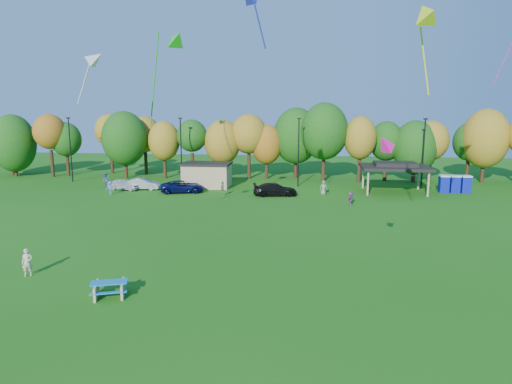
# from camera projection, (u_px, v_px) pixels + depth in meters

# --- Properties ---
(ground) EXTENTS (160.00, 160.00, 0.00)m
(ground) POSITION_uv_depth(u_px,v_px,m) (235.00, 322.00, 22.45)
(ground) COLOR #19600F
(ground) RESTS_ON ground
(tree_line) EXTENTS (93.57, 10.55, 11.15)m
(tree_line) POSITION_uv_depth(u_px,v_px,m) (279.00, 139.00, 65.93)
(tree_line) COLOR black
(tree_line) RESTS_ON ground
(lamp_posts) EXTENTS (64.50, 0.25, 9.09)m
(lamp_posts) POSITION_uv_depth(u_px,v_px,m) (299.00, 150.00, 60.38)
(lamp_posts) COLOR black
(lamp_posts) RESTS_ON ground
(utility_building) EXTENTS (6.30, 4.30, 3.25)m
(utility_building) POSITION_uv_depth(u_px,v_px,m) (207.00, 175.00, 60.41)
(utility_building) COLOR tan
(utility_building) RESTS_ON ground
(pavilion) EXTENTS (8.20, 6.20, 3.77)m
(pavilion) POSITION_uv_depth(u_px,v_px,m) (395.00, 167.00, 56.37)
(pavilion) COLOR tan
(pavilion) RESTS_ON ground
(porta_potties) EXTENTS (3.75, 1.18, 2.18)m
(porta_potties) POSITION_uv_depth(u_px,v_px,m) (455.00, 184.00, 56.48)
(porta_potties) COLOR #0C19A4
(porta_potties) RESTS_ON ground
(picnic_table) EXTENTS (2.39, 2.18, 0.86)m
(picnic_table) POSITION_uv_depth(u_px,v_px,m) (109.00, 288.00, 25.48)
(picnic_table) COLOR tan
(picnic_table) RESTS_ON ground
(kite_flyer) EXTENTS (0.76, 0.68, 1.76)m
(kite_flyer) POSITION_uv_depth(u_px,v_px,m) (27.00, 262.00, 28.54)
(kite_flyer) COLOR beige
(kite_flyer) RESTS_ON ground
(car_a) EXTENTS (4.51, 2.46, 1.46)m
(car_a) POSITION_uv_depth(u_px,v_px,m) (124.00, 184.00, 58.48)
(car_a) COLOR silver
(car_a) RESTS_ON ground
(car_b) EXTENTS (4.59, 1.88, 1.48)m
(car_b) POSITION_uv_depth(u_px,v_px,m) (143.00, 184.00, 58.67)
(car_b) COLOR #9E9FA4
(car_b) RESTS_ON ground
(car_c) EXTENTS (5.88, 3.88, 1.50)m
(car_c) POSITION_uv_depth(u_px,v_px,m) (183.00, 187.00, 56.65)
(car_c) COLOR #0B0F45
(car_c) RESTS_ON ground
(car_d) EXTENTS (5.51, 3.01, 1.52)m
(car_d) POSITION_uv_depth(u_px,v_px,m) (275.00, 189.00, 54.60)
(car_d) COLOR black
(car_d) RESTS_ON ground
(far_person_0) EXTENTS (0.76, 1.50, 1.55)m
(far_person_0) POSITION_uv_depth(u_px,v_px,m) (351.00, 198.00, 49.23)
(far_person_0) COLOR purple
(far_person_0) RESTS_ON ground
(far_person_1) EXTENTS (0.94, 0.68, 1.78)m
(far_person_1) POSITION_uv_depth(u_px,v_px,m) (323.00, 188.00, 55.01)
(far_person_1) COLOR #6F8D61
(far_person_1) RESTS_ON ground
(far_person_2) EXTENTS (0.84, 1.12, 1.77)m
(far_person_2) POSITION_uv_depth(u_px,v_px,m) (223.00, 189.00, 54.33)
(far_person_2) COLOR #768E57
(far_person_2) RESTS_ON ground
(far_person_3) EXTENTS (1.14, 1.12, 1.85)m
(far_person_3) POSITION_uv_depth(u_px,v_px,m) (106.00, 180.00, 60.60)
(far_person_3) COLOR #455098
(far_person_3) RESTS_ON ground
(far_person_4) EXTENTS (1.18, 0.89, 1.63)m
(far_person_4) POSITION_uv_depth(u_px,v_px,m) (110.00, 188.00, 55.24)
(far_person_4) COLOR #5273B5
(far_person_4) RESTS_ON ground
(kite_0) EXTENTS (1.44, 1.34, 1.15)m
(kite_0) POSITION_uv_depth(u_px,v_px,m) (385.00, 144.00, 22.43)
(kite_0) COLOR #FF0E9D
(kite_1) EXTENTS (3.34, 3.81, 7.43)m
(kite_1) POSITION_uv_depth(u_px,v_px,m) (176.00, 39.00, 34.56)
(kite_1) COLOR #18B51A
(kite_8) EXTENTS (1.88, 3.44, 5.56)m
(kite_8) POSITION_uv_depth(u_px,v_px,m) (425.00, 14.00, 26.03)
(kite_8) COLOR #BAD216
(kite_11) EXTENTS (2.21, 1.24, 3.48)m
(kite_11) POSITION_uv_depth(u_px,v_px,m) (95.00, 59.00, 28.28)
(kite_11) COLOR #AEAEAE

